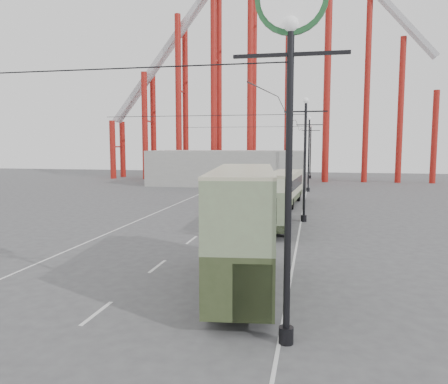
% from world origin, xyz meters
% --- Properties ---
extents(ground, '(160.00, 160.00, 0.00)m').
position_xyz_m(ground, '(0.00, 0.00, 0.00)').
color(ground, '#49494B').
rests_on(ground, ground).
extents(road_markings, '(12.52, 120.00, 0.01)m').
position_xyz_m(road_markings, '(-0.86, 19.70, 0.01)').
color(road_markings, silver).
rests_on(road_markings, ground).
extents(lamp_post_near, '(3.20, 0.44, 10.80)m').
position_xyz_m(lamp_post_near, '(5.60, -3.00, 7.86)').
color(lamp_post_near, black).
rests_on(lamp_post_near, ground).
extents(lamp_post_mid, '(3.20, 0.44, 9.32)m').
position_xyz_m(lamp_post_mid, '(5.60, 18.00, 4.68)').
color(lamp_post_mid, black).
rests_on(lamp_post_mid, ground).
extents(lamp_post_far, '(3.20, 0.44, 9.32)m').
position_xyz_m(lamp_post_far, '(5.60, 40.00, 4.68)').
color(lamp_post_far, black).
rests_on(lamp_post_far, ground).
extents(lamp_post_distant, '(3.20, 0.44, 9.32)m').
position_xyz_m(lamp_post_distant, '(5.60, 62.00, 4.68)').
color(lamp_post_distant, black).
rests_on(lamp_post_distant, ground).
extents(roller_coaster, '(52.95, 5.00, 55.48)m').
position_xyz_m(roller_coaster, '(-2.49, 56.89, 22.92)').
color(roller_coaster, maroon).
rests_on(roller_coaster, ground).
extents(fairground_shed, '(22.00, 10.00, 5.00)m').
position_xyz_m(fairground_shed, '(-6.00, 47.00, 2.50)').
color(fairground_shed, gray).
rests_on(fairground_shed, ground).
extents(double_decker_bus, '(3.39, 9.32, 4.89)m').
position_xyz_m(double_decker_bus, '(3.57, 1.51, 2.74)').
color(double_decker_bus, '#303B20').
rests_on(double_decker_bus, ground).
extents(single_decker_green, '(2.95, 10.68, 2.99)m').
position_xyz_m(single_decker_green, '(3.45, 15.63, 1.69)').
color(single_decker_green, gray).
rests_on(single_decker_green, ground).
extents(single_decker_cream, '(3.25, 10.39, 3.18)m').
position_xyz_m(single_decker_cream, '(3.46, 27.44, 1.79)').
color(single_decker_cream, '#B9B695').
rests_on(single_decker_cream, ground).
extents(pedestrian, '(0.87, 0.77, 2.01)m').
position_xyz_m(pedestrian, '(0.68, 10.74, 1.00)').
color(pedestrian, black).
rests_on(pedestrian, ground).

